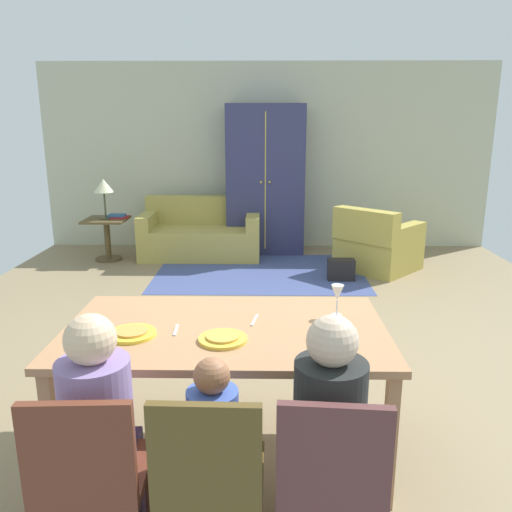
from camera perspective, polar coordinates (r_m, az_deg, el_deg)
name	(u,v)px	position (r m, az deg, el deg)	size (l,w,h in m)	color
ground_plane	(268,323)	(4.93, 1.30, -7.42)	(6.63, 6.28, 0.02)	#847252
back_wall	(267,157)	(7.78, 1.21, 10.97)	(6.63, 0.10, 2.70)	beige
dining_table	(226,339)	(2.84, -3.41, -9.20)	(1.75, 1.01, 0.76)	#B47E54
plate_near_man	(132,334)	(2.78, -13.65, -8.42)	(0.25, 0.25, 0.02)	yellow
pizza_near_man	(132,331)	(2.78, -13.67, -8.14)	(0.17, 0.17, 0.01)	gold
plate_near_child	(223,339)	(2.65, -3.73, -9.22)	(0.25, 0.25, 0.02)	yellow
pizza_near_child	(223,336)	(2.64, -3.73, -8.93)	(0.17, 0.17, 0.01)	gold
wine_glass	(337,294)	(2.96, 9.05, -4.20)	(0.07, 0.07, 0.19)	silver
fork	(176,330)	(2.80, -8.92, -8.14)	(0.02, 0.15, 0.01)	silver
knife	(255,320)	(2.90, -0.17, -7.14)	(0.01, 0.17, 0.01)	silver
dining_chair_man	(90,474)	(2.30, -18.01, -22.09)	(0.44, 0.44, 0.87)	brown
person_man	(102,442)	(2.42, -16.79, -19.26)	(0.30, 0.41, 1.11)	#3D2E4D
dining_chair_child	(210,475)	(2.20, -5.18, -23.14)	(0.43, 0.43, 0.87)	brown
person_child	(215,461)	(2.37, -4.62, -21.78)	(0.22, 0.29, 0.92)	#3C354F
dining_chair_woman	(331,476)	(2.21, 8.32, -23.13)	(0.45, 0.45, 0.87)	brown
person_woman	(328,445)	(2.34, 7.99, -20.09)	(0.30, 0.41, 1.11)	#313A48
area_rug	(260,272)	(6.49, 0.42, -1.83)	(2.60, 1.80, 0.01)	#3D4A7E
couch	(201,235)	(7.31, -6.10, 2.37)	(1.65, 0.86, 0.82)	#AB9B4A
armchair	(377,246)	(6.73, 13.29, 1.13)	(1.21, 1.21, 0.82)	#AC9A42
armoire	(265,180)	(7.42, 1.04, 8.47)	(1.10, 0.59, 2.10)	navy
side_table	(107,233)	(7.31, -16.27, 2.46)	(0.56, 0.56, 0.58)	brown
table_lamp	(104,187)	(7.21, -16.62, 7.37)	(0.26, 0.26, 0.54)	#48462F
book_lower	(120,217)	(7.25, -14.95, 4.19)	(0.22, 0.16, 0.03)	#A22228
book_upper	(117,215)	(7.25, -15.23, 4.40)	(0.22, 0.16, 0.03)	#285781
handbag	(341,270)	(6.24, 9.46, -1.51)	(0.32, 0.16, 0.26)	black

